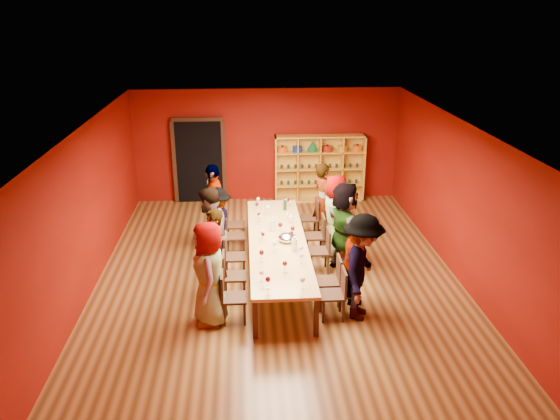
{
  "coord_description": "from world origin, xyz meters",
  "views": [
    {
      "loc": [
        -0.6,
        -9.66,
        5.07
      ],
      "look_at": [
        0.09,
        0.57,
        1.15
      ],
      "focal_mm": 35.0,
      "sensor_mm": 36.0,
      "label": 1
    }
  ],
  "objects_px": {
    "chair_person_left_3": "(232,234)",
    "spittoon_bowl": "(287,238)",
    "person_right_1": "(353,264)",
    "chair_person_left_2": "(231,254)",
    "person_left_1": "(214,255)",
    "person_left_2": "(210,234)",
    "person_right_0": "(362,267)",
    "person_right_3": "(335,216)",
    "chair_person_right_3": "(318,233)",
    "person_right_4": "(323,200)",
    "chair_person_left_4": "(232,222)",
    "chair_person_right_4": "(312,215)",
    "chair_person_right_0": "(337,291)",
    "person_right_2": "(345,227)",
    "chair_person_left_0": "(229,295)",
    "chair_person_right_2": "(323,248)",
    "chair_person_left_1": "(230,273)",
    "chair_person_right_1": "(333,278)",
    "person_left_0": "(209,274)",
    "tasting_table": "(277,242)",
    "person_left_3": "(218,222)",
    "shelving_unit": "(319,165)",
    "person_left_4": "(214,205)",
    "wine_bottle": "(285,205)"
  },
  "relations": [
    {
      "from": "person_right_0",
      "to": "person_right_1",
      "type": "bearing_deg",
      "value": 27.6
    },
    {
      "from": "chair_person_left_1",
      "to": "chair_person_right_2",
      "type": "relative_size",
      "value": 1.0
    },
    {
      "from": "person_left_2",
      "to": "person_right_2",
      "type": "bearing_deg",
      "value": 108.21
    },
    {
      "from": "chair_person_left_2",
      "to": "chair_person_right_2",
      "type": "xyz_separation_m",
      "value": [
        1.82,
        0.15,
        0.0
      ]
    },
    {
      "from": "chair_person_right_0",
      "to": "person_right_4",
      "type": "distance_m",
      "value": 3.54
    },
    {
      "from": "person_right_2",
      "to": "chair_person_left_0",
      "type": "bearing_deg",
      "value": 109.35
    },
    {
      "from": "chair_person_left_4",
      "to": "person_right_0",
      "type": "distance_m",
      "value": 3.93
    },
    {
      "from": "chair_person_left_2",
      "to": "chair_person_right_0",
      "type": "distance_m",
      "value": 2.41
    },
    {
      "from": "person_left_2",
      "to": "wine_bottle",
      "type": "bearing_deg",
      "value": 151.59
    },
    {
      "from": "chair_person_left_3",
      "to": "chair_person_right_1",
      "type": "bearing_deg",
      "value": -49.12
    },
    {
      "from": "shelving_unit",
      "to": "chair_person_right_4",
      "type": "xyz_separation_m",
      "value": [
        -0.49,
        -2.43,
        -0.49
      ]
    },
    {
      "from": "chair_person_left_2",
      "to": "chair_person_right_0",
      "type": "relative_size",
      "value": 1.0
    },
    {
      "from": "chair_person_right_0",
      "to": "chair_person_right_2",
      "type": "xyz_separation_m",
      "value": [
        0.0,
        1.73,
        0.0
      ]
    },
    {
      "from": "person_right_1",
      "to": "wine_bottle",
      "type": "bearing_deg",
      "value": 20.57
    },
    {
      "from": "person_left_0",
      "to": "chair_person_right_3",
      "type": "relative_size",
      "value": 2.02
    },
    {
      "from": "chair_person_right_3",
      "to": "wine_bottle",
      "type": "height_order",
      "value": "wine_bottle"
    },
    {
      "from": "chair_person_left_3",
      "to": "tasting_table",
      "type": "bearing_deg",
      "value": -46.42
    },
    {
      "from": "person_right_0",
      "to": "person_right_3",
      "type": "xyz_separation_m",
      "value": [
        -0.05,
        2.48,
        -0.05
      ]
    },
    {
      "from": "person_right_3",
      "to": "chair_person_right_3",
      "type": "bearing_deg",
      "value": 71.31
    },
    {
      "from": "tasting_table",
      "to": "person_right_2",
      "type": "relative_size",
      "value": 2.42
    },
    {
      "from": "person_left_1",
      "to": "spittoon_bowl",
      "type": "distance_m",
      "value": 1.55
    },
    {
      "from": "chair_person_right_3",
      "to": "person_left_0",
      "type": "bearing_deg",
      "value": -130.81
    },
    {
      "from": "person_right_1",
      "to": "chair_person_left_2",
      "type": "bearing_deg",
      "value": 63.91
    },
    {
      "from": "chair_person_left_4",
      "to": "chair_person_right_4",
      "type": "relative_size",
      "value": 1.0
    },
    {
      "from": "person_left_1",
      "to": "chair_person_left_3",
      "type": "xyz_separation_m",
      "value": [
        0.27,
        1.8,
        -0.37
      ]
    },
    {
      "from": "tasting_table",
      "to": "person_left_1",
      "type": "relative_size",
      "value": 2.61
    },
    {
      "from": "shelving_unit",
      "to": "person_right_2",
      "type": "bearing_deg",
      "value": -90.88
    },
    {
      "from": "chair_person_left_1",
      "to": "person_left_0",
      "type": "bearing_deg",
      "value": -112.1
    },
    {
      "from": "person_left_0",
      "to": "spittoon_bowl",
      "type": "bearing_deg",
      "value": 133.02
    },
    {
      "from": "chair_person_right_4",
      "to": "person_right_3",
      "type": "bearing_deg",
      "value": -71.2
    },
    {
      "from": "spittoon_bowl",
      "to": "person_right_0",
      "type": "bearing_deg",
      "value": -53.46
    },
    {
      "from": "chair_person_left_2",
      "to": "chair_person_right_1",
      "type": "bearing_deg",
      "value": -31.2
    },
    {
      "from": "chair_person_left_3",
      "to": "spittoon_bowl",
      "type": "height_order",
      "value": "spittoon_bowl"
    },
    {
      "from": "chair_person_right_1",
      "to": "chair_person_right_2",
      "type": "height_order",
      "value": "same"
    },
    {
      "from": "person_right_0",
      "to": "chair_person_right_4",
      "type": "height_order",
      "value": "person_right_0"
    },
    {
      "from": "person_left_1",
      "to": "person_left_2",
      "type": "xyz_separation_m",
      "value": [
        -0.12,
        0.8,
        0.06
      ]
    },
    {
      "from": "person_left_3",
      "to": "chair_person_left_3",
      "type": "bearing_deg",
      "value": 82.73
    },
    {
      "from": "person_left_2",
      "to": "spittoon_bowl",
      "type": "bearing_deg",
      "value": 103.04
    },
    {
      "from": "person_right_0",
      "to": "chair_person_right_3",
      "type": "distance_m",
      "value": 2.55
    },
    {
      "from": "chair_person_right_2",
      "to": "chair_person_right_3",
      "type": "distance_m",
      "value": 0.75
    },
    {
      "from": "chair_person_left_1",
      "to": "chair_person_right_1",
      "type": "height_order",
      "value": "same"
    },
    {
      "from": "chair_person_left_2",
      "to": "person_right_4",
      "type": "height_order",
      "value": "person_right_4"
    },
    {
      "from": "chair_person_left_2",
      "to": "chair_person_left_3",
      "type": "distance_m",
      "value": 1.0
    },
    {
      "from": "shelving_unit",
      "to": "chair_person_left_3",
      "type": "distance_m",
      "value": 4.11
    },
    {
      "from": "person_right_3",
      "to": "person_left_2",
      "type": "bearing_deg",
      "value": 90.59
    },
    {
      "from": "chair_person_left_2",
      "to": "person_left_1",
      "type": "bearing_deg",
      "value": -108.43
    },
    {
      "from": "chair_person_left_2",
      "to": "person_right_4",
      "type": "distance_m",
      "value": 2.85
    },
    {
      "from": "person_left_1",
      "to": "chair_person_right_2",
      "type": "bearing_deg",
      "value": 102.99
    },
    {
      "from": "person_left_4",
      "to": "chair_person_left_1",
      "type": "bearing_deg",
      "value": 0.42
    },
    {
      "from": "person_left_0",
      "to": "person_right_1",
      "type": "xyz_separation_m",
      "value": [
        2.48,
        0.47,
        -0.15
      ]
    }
  ]
}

